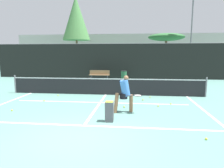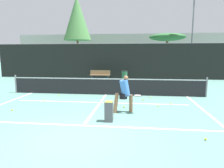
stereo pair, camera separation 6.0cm
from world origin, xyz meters
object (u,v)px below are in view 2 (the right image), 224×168
at_px(courtside_bench, 100,75).
at_px(trash_bin, 125,75).
at_px(player_practicing, 124,93).
at_px(ball_hopper, 109,111).
at_px(parked_car, 95,69).

distance_m(courtside_bench, trash_bin, 2.22).
bearing_deg(player_practicing, ball_hopper, -131.46).
bearing_deg(parked_car, ball_hopper, -76.70).
distance_m(player_practicing, courtside_bench, 10.37).
bearing_deg(courtside_bench, player_practicing, -74.85).
height_order(ball_hopper, courtside_bench, courtside_bench).
height_order(courtside_bench, trash_bin, courtside_bench).
relative_size(player_practicing, parked_car, 0.37).
xyz_separation_m(courtside_bench, parked_car, (-1.55, 5.06, 0.10)).
bearing_deg(trash_bin, ball_hopper, -89.62).
height_order(player_practicing, parked_car, player_practicing).
relative_size(player_practicing, ball_hopper, 2.10).
bearing_deg(ball_hopper, courtside_bench, 101.57).
xyz_separation_m(player_practicing, ball_hopper, (-0.47, -1.16, -0.43)).
bearing_deg(player_practicing, courtside_bench, 85.99).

